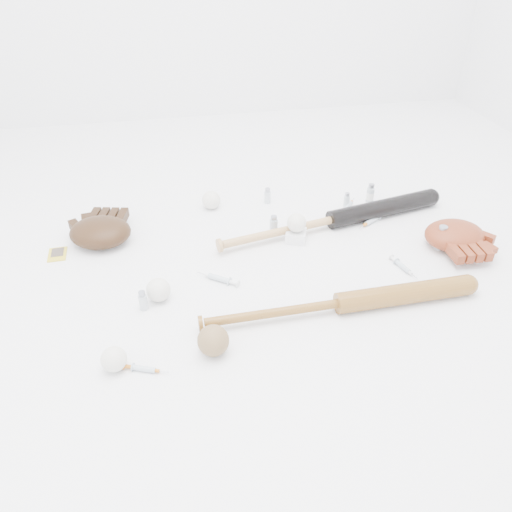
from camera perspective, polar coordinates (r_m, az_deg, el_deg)
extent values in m
plane|color=white|center=(1.59, 1.25, -1.93)|extent=(3.00, 3.00, 0.00)
cube|color=gold|center=(1.80, -21.76, 0.18)|extent=(0.06, 0.08, 0.00)
cube|color=white|center=(1.74, 4.58, 2.34)|extent=(0.09, 0.09, 0.04)
sphere|color=silver|center=(1.72, 4.66, 3.81)|extent=(0.07, 0.07, 0.07)
sphere|color=silver|center=(1.50, -11.10, -3.82)|extent=(0.07, 0.07, 0.07)
sphere|color=silver|center=(1.93, -5.14, 6.38)|extent=(0.07, 0.07, 0.07)
sphere|color=silver|center=(1.32, -15.94, -11.28)|extent=(0.07, 0.07, 0.07)
sphere|color=brown|center=(1.31, -4.91, -9.60)|extent=(0.08, 0.08, 0.08)
cylinder|color=#B3BEC5|center=(1.97, 10.32, 6.33)|extent=(0.02, 0.02, 0.06)
cylinder|color=#B3BEC5|center=(1.97, 1.33, 6.92)|extent=(0.02, 0.02, 0.06)
cylinder|color=#B3BEC5|center=(1.77, 2.03, 3.56)|extent=(0.03, 0.03, 0.07)
cylinder|color=#B3BEC5|center=(1.80, 20.40, 2.01)|extent=(0.04, 0.04, 0.09)
cylinder|color=#B3BEC5|center=(1.47, -12.80, -4.97)|extent=(0.02, 0.02, 0.06)
cylinder|color=#B3BEC5|center=(2.02, 12.94, 7.03)|extent=(0.03, 0.03, 0.08)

